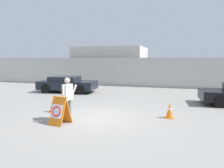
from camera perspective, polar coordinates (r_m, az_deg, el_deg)
The scene contains 8 objects.
ground_plane at distance 9.36m, azimuth -4.25°, elevation -8.88°, with size 90.00×90.00×0.00m, color gray.
perimeter_wall at distance 19.88m, azimuth 7.14°, elevation 3.10°, with size 36.00×0.30×3.06m.
building_block at distance 24.46m, azimuth -0.16°, elevation 5.10°, with size 7.29×5.79×3.75m.
barricade_sign at distance 8.63m, azimuth -13.54°, elevation -6.75°, with size 0.74×0.82×1.07m.
security_guard at distance 9.01m, azimuth -11.51°, elevation -3.26°, with size 0.46×0.63×1.74m.
traffic_cone_near at distance 10.69m, azimuth -15.10°, elevation -5.41°, with size 0.40×0.40×0.64m.
traffic_cone_mid at distance 9.59m, azimuth 14.86°, elevation -6.60°, with size 0.38×0.38×0.69m.
parked_car_front_coupe at distance 16.75m, azimuth -11.65°, elevation 0.02°, with size 4.36×2.21×1.20m.
Camera 1 is at (3.20, -8.44, 2.48)m, focal length 35.00 mm.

